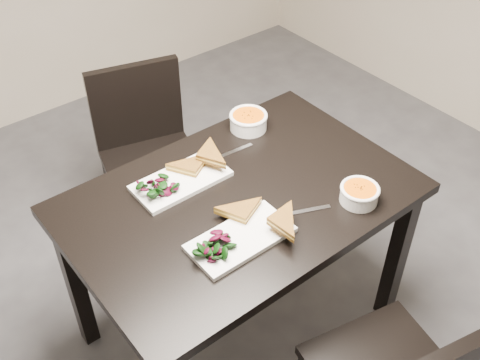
{
  "coord_description": "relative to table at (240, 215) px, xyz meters",
  "views": [
    {
      "loc": [
        -0.48,
        -0.74,
        2.1
      ],
      "look_at": [
        0.45,
        0.43,
        0.82
      ],
      "focal_mm": 42.97,
      "sensor_mm": 36.0,
      "label": 1
    }
  ],
  "objects": [
    {
      "name": "plate_near",
      "position": [
        -0.13,
        -0.17,
        0.11
      ],
      "size": [
        0.34,
        0.17,
        0.02
      ],
      "primitive_type": "cube",
      "color": "white",
      "rests_on": "table"
    },
    {
      "name": "cutlery_far",
      "position": [
        0.13,
        0.21,
        0.1
      ],
      "size": [
        0.18,
        0.03,
        0.0
      ],
      "primitive_type": "cube",
      "rotation": [
        0.0,
        0.0,
        -0.09
      ],
      "color": "silver",
      "rests_on": "table"
    },
    {
      "name": "soup_bowl_far",
      "position": [
        0.28,
        0.29,
        0.14
      ],
      "size": [
        0.15,
        0.15,
        0.07
      ],
      "color": "white",
      "rests_on": "table"
    },
    {
      "name": "sandwich_far",
      "position": [
        -0.06,
        0.17,
        0.14
      ],
      "size": [
        0.21,
        0.2,
        0.06
      ],
      "primitive_type": null,
      "rotation": [
        0.0,
        0.0,
        0.53
      ],
      "color": "#90631E",
      "rests_on": "plate_far"
    },
    {
      "name": "plate_far",
      "position": [
        -0.12,
        0.18,
        0.11
      ],
      "size": [
        0.34,
        0.17,
        0.02
      ],
      "primitive_type": "cube",
      "color": "white",
      "rests_on": "table"
    },
    {
      "name": "salad_far",
      "position": [
        -0.22,
        0.18,
        0.14
      ],
      "size": [
        0.11,
        0.1,
        0.05
      ],
      "primitive_type": null,
      "color": "black",
      "rests_on": "plate_far"
    },
    {
      "name": "cutlery_near",
      "position": [
        0.12,
        -0.2,
        0.1
      ],
      "size": [
        0.17,
        0.09,
        0.0
      ],
      "primitive_type": "cube",
      "rotation": [
        0.0,
        0.0,
        -0.41
      ],
      "color": "silver",
      "rests_on": "table"
    },
    {
      "name": "soup_bowl_near",
      "position": [
        0.3,
        -0.28,
        0.13
      ],
      "size": [
        0.14,
        0.14,
        0.06
      ],
      "color": "white",
      "rests_on": "table"
    },
    {
      "name": "chair_far",
      "position": [
        0.05,
        0.76,
        -0.17
      ],
      "size": [
        0.52,
        0.52,
        0.85
      ],
      "rotation": [
        0.0,
        0.0,
        -0.27
      ],
      "color": "black",
      "rests_on": "ground"
    },
    {
      "name": "table",
      "position": [
        0.0,
        0.0,
        0.0
      ],
      "size": [
        1.2,
        0.8,
        0.75
      ],
      "color": "black",
      "rests_on": "ground"
    },
    {
      "name": "salad_near",
      "position": [
        -0.23,
        -0.17,
        0.14
      ],
      "size": [
        0.11,
        0.1,
        0.05
      ],
      "primitive_type": null,
      "color": "black",
      "rests_on": "plate_near"
    },
    {
      "name": "sandwich_near",
      "position": [
        -0.07,
        -0.15,
        0.14
      ],
      "size": [
        0.21,
        0.19,
        0.06
      ],
      "primitive_type": null,
      "rotation": [
        0.0,
        0.0,
        0.42
      ],
      "color": "#90631E",
      "rests_on": "plate_near"
    }
  ]
}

